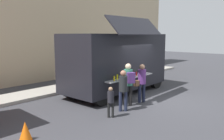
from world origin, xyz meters
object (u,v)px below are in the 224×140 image
object	(u,v)px
traffic_cone_orange	(25,131)
trash_bin	(128,70)
food_truck_main	(117,61)
customer_front_ordering	(142,80)
customer_rear_waiting	(123,87)
customer_mid_with_backpack	(128,80)
child_near_queue	(111,99)

from	to	relation	value
traffic_cone_orange	trash_bin	size ratio (longest dim) A/B	0.53
food_truck_main	customer_front_ordering	size ratio (longest dim) A/B	3.47
trash_bin	customer_rear_waiting	distance (m)	7.63
customer_front_ordering	customer_mid_with_backpack	distance (m)	0.86
child_near_queue	customer_front_ordering	bearing A→B (deg)	-30.46
food_truck_main	traffic_cone_orange	world-z (taller)	food_truck_main
customer_rear_waiting	trash_bin	bearing A→B (deg)	-12.34
customer_rear_waiting	child_near_queue	world-z (taller)	customer_rear_waiting
food_truck_main	traffic_cone_orange	xyz separation A→B (m)	(-6.01, -1.73, -1.37)
food_truck_main	trash_bin	xyz separation A→B (m)	(3.98, 2.32, -1.12)
customer_front_ordering	child_near_queue	world-z (taller)	customer_front_ordering
traffic_cone_orange	customer_mid_with_backpack	size ratio (longest dim) A/B	0.31
customer_front_ordering	customer_rear_waiting	world-z (taller)	customer_front_ordering
customer_rear_waiting	child_near_queue	xyz separation A→B (m)	(-0.86, -0.12, -0.29)
customer_mid_with_backpack	child_near_queue	size ratio (longest dim) A/B	1.59
customer_mid_with_backpack	trash_bin	bearing A→B (deg)	-23.10
trash_bin	customer_rear_waiting	xyz separation A→B (m)	(-6.15, -4.49, 0.45)
customer_front_ordering	traffic_cone_orange	bearing A→B (deg)	107.18
trash_bin	customer_mid_with_backpack	xyz separation A→B (m)	(-5.51, -4.26, 0.58)
food_truck_main	customer_mid_with_backpack	size ratio (longest dim) A/B	3.28
customer_front_ordering	customer_rear_waiting	distance (m)	1.50
customer_front_ordering	child_near_queue	xyz separation A→B (m)	(-2.35, -0.28, -0.33)
trash_bin	customer_mid_with_backpack	world-z (taller)	customer_mid_with_backpack
child_near_queue	customer_rear_waiting	bearing A→B (deg)	-29.42
child_near_queue	traffic_cone_orange	bearing A→B (deg)	131.89
customer_front_ordering	customer_mid_with_backpack	world-z (taller)	customer_mid_with_backpack
trash_bin	traffic_cone_orange	bearing A→B (deg)	-157.93
trash_bin	customer_rear_waiting	size ratio (longest dim) A/B	0.64
customer_rear_waiting	food_truck_main	bearing A→B (deg)	-3.53
traffic_cone_orange	trash_bin	bearing A→B (deg)	22.07
food_truck_main	customer_front_ordering	world-z (taller)	food_truck_main
customer_mid_with_backpack	customer_rear_waiting	distance (m)	0.70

